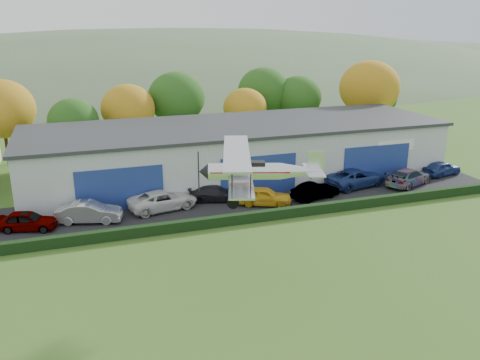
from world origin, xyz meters
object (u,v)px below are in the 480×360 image
object	(u,v)px
car_6	(356,178)
car_8	(442,168)
car_5	(315,191)
hangar	(237,150)
car_0	(27,221)
car_1	(89,212)
car_3	(215,193)
car_7	(409,177)
car_2	(163,200)
car_4	(264,196)
biplane	(255,170)

from	to	relation	value
car_6	car_8	xyz separation A→B (m)	(9.96, 0.34, -0.10)
car_5	car_6	bearing A→B (deg)	-83.76
hangar	car_0	size ratio (longest dim) A/B	9.51
car_0	car_6	xyz separation A→B (m)	(28.53, 1.26, 0.10)
car_1	car_3	world-z (taller)	car_1
car_7	hangar	bearing A→B (deg)	37.60
hangar	car_2	world-z (taller)	hangar
hangar	car_8	distance (m)	20.55
hangar	car_1	world-z (taller)	hangar
car_4	car_6	world-z (taller)	car_6
hangar	car_7	distance (m)	16.51
hangar	car_6	distance (m)	11.76
hangar	car_3	xyz separation A→B (m)	(-4.10, -6.33, -1.94)
car_1	car_7	distance (m)	28.93
car_2	car_6	xyz separation A→B (m)	(18.21, 0.20, 0.04)
car_1	biplane	world-z (taller)	biplane
car_8	biplane	world-z (taller)	biplane
car_2	car_6	size ratio (longest dim) A/B	0.95
car_4	car_5	distance (m)	4.76
car_1	biplane	bearing A→B (deg)	-129.47
car_6	car_7	size ratio (longest dim) A/B	1.10
car_5	car_8	size ratio (longest dim) A/B	1.02
car_3	car_6	distance (m)	13.58
car_3	car_8	size ratio (longest dim) A/B	1.07
car_2	car_8	bearing A→B (deg)	-101.05
car_4	car_3	bearing A→B (deg)	81.19
car_0	car_8	size ratio (longest dim) A/B	1.00
hangar	car_4	size ratio (longest dim) A/B	8.92
hangar	car_8	xyz separation A→B (m)	(19.44, -6.39, -1.88)
car_0	car_5	distance (m)	23.31
car_8	car_0	bearing A→B (deg)	80.63
car_2	car_4	world-z (taller)	car_2
car_1	car_5	distance (m)	18.87
car_1	car_4	size ratio (longest dim) A/B	1.07
car_3	car_5	world-z (taller)	car_5
hangar	car_6	xyz separation A→B (m)	(9.48, -6.73, -1.78)
hangar	car_8	size ratio (longest dim) A/B	9.49
car_0	biplane	size ratio (longest dim) A/B	0.53
car_2	car_3	world-z (taller)	car_2
car_1	car_4	xyz separation A→B (m)	(14.09, -0.79, -0.03)
car_7	biplane	world-z (taller)	biplane
car_4	car_8	size ratio (longest dim) A/B	1.06
car_0	car_1	world-z (taller)	car_1
car_6	biplane	xyz separation A→B (m)	(-15.19, -13.65, 6.03)
car_5	car_0	bearing A→B (deg)	74.56
car_2	car_4	distance (m)	8.41
car_7	car_4	bearing A→B (deg)	69.36
car_3	biplane	bearing A→B (deg)	-169.19
car_3	biplane	distance (m)	15.44
car_8	hangar	bearing A→B (deg)	60.05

